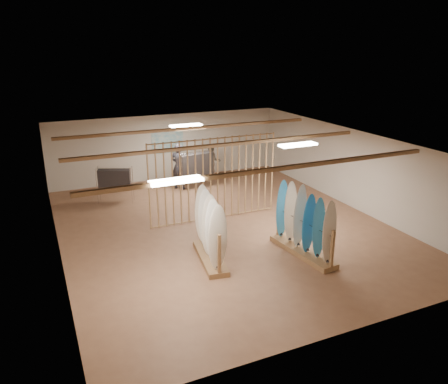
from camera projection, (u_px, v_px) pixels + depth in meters
name	position (u px, v px, depth m)	size (l,w,h in m)	color
floor	(224.00, 227.00, 14.13)	(12.00, 12.00, 0.00)	#8C6044
ceiling	(224.00, 142.00, 13.23)	(12.00, 12.00, 0.00)	gray
wall_back	(168.00, 147.00, 18.87)	(12.00, 12.00, 0.00)	beige
wall_front	(349.00, 273.00, 8.49)	(12.00, 12.00, 0.00)	beige
wall_left	(55.00, 209.00, 11.75)	(12.00, 12.00, 0.00)	beige
wall_right	(351.00, 168.00, 15.61)	(12.00, 12.00, 0.00)	beige
ceiling_slats	(224.00, 145.00, 13.25)	(9.50, 6.12, 0.10)	#956C43
light_panels	(224.00, 144.00, 13.25)	(1.20, 0.35, 0.06)	white
bamboo_partition	(214.00, 179.00, 14.37)	(4.45, 0.05, 2.78)	tan
poster	(168.00, 142.00, 18.79)	(1.40, 0.03, 0.90)	teal
rack_left	(210.00, 237.00, 11.75)	(0.86, 2.15, 1.99)	#956C43
rack_right	(303.00, 232.00, 12.12)	(0.77, 2.43, 1.93)	#956C43
clothing_rack_a	(115.00, 180.00, 16.08)	(1.20, 0.75, 1.35)	silver
clothing_rack_b	(196.00, 164.00, 17.64)	(1.44, 0.50, 1.55)	silver
shopper_a	(179.00, 163.00, 17.56)	(0.78, 0.53, 2.14)	#2B2B34
shopper_b	(212.00, 160.00, 18.80)	(0.85, 0.67, 1.77)	#3B372E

